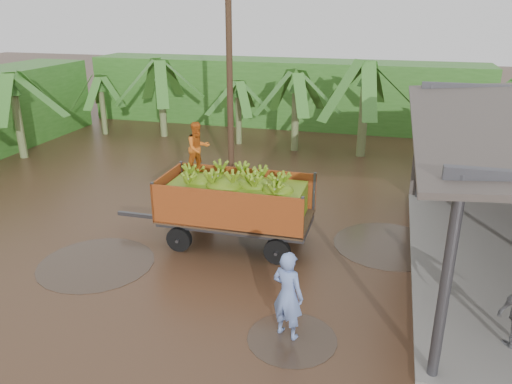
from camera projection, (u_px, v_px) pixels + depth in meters
The scene contains 6 objects.
ground at pixel (225, 252), 13.95m from camera, with size 100.00×100.00×0.00m, color black.
hedge_north at pixel (282, 92), 28.23m from camera, with size 22.00×3.00×3.60m, color #2D661E.
banana_trailer at pixel (235, 201), 14.07m from camera, with size 5.90×2.07×3.46m.
man_blue at pixel (288, 295), 10.13m from camera, with size 0.71×0.47×1.94m, color #6E87C8.
utility_pole at pixel (230, 82), 19.14m from camera, with size 1.20×0.24×7.25m.
banana_plants at pixel (167, 124), 20.67m from camera, with size 24.35×20.26×4.31m.
Camera 1 is at (4.12, -11.77, 6.52)m, focal length 35.00 mm.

